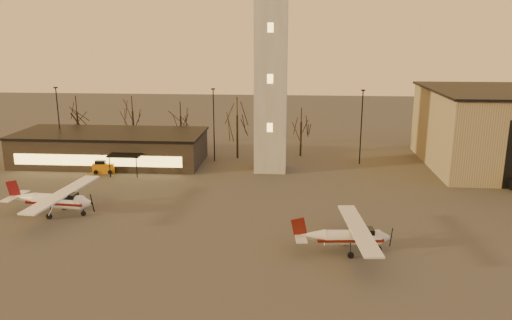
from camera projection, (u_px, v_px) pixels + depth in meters
The scene contains 8 objects.
ground at pixel (250, 280), 36.27m from camera, with size 220.00×220.00×0.00m, color #3A3836.
control_tower at pixel (271, 42), 61.17m from camera, with size 6.80×6.80×32.60m.
terminal at pixel (111, 147), 68.26m from camera, with size 25.40×12.20×4.30m.
light_poles at pixel (275, 128), 64.82m from camera, with size 58.50×12.25×10.14m.
tree_row at pixel (181, 113), 73.63m from camera, with size 37.20×9.20×8.80m.
cessna_front at pixel (353, 240), 40.70m from camera, with size 8.68×10.96×3.01m.
cessna_rear at pixel (60, 204), 49.01m from camera, with size 9.57×12.08×3.32m.
service_cart at pixel (104, 168), 63.76m from camera, with size 2.80×1.91×1.71m.
Camera 1 is at (3.00, -32.82, 17.49)m, focal length 35.00 mm.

